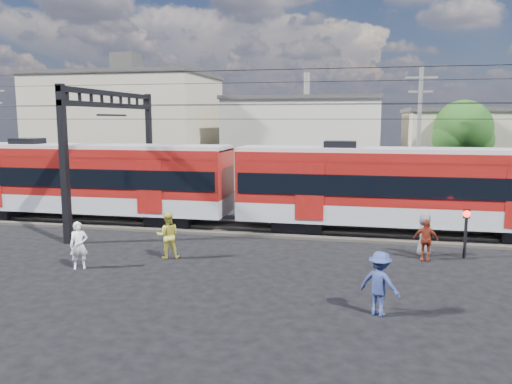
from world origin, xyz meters
TOP-DOWN VIEW (x-y plane):
  - ground at (0.00, 0.00)m, footprint 120.00×120.00m
  - track_bed at (0.00, 8.00)m, footprint 70.00×3.40m
  - rail_near at (0.00, 7.25)m, footprint 70.00×0.12m
  - rail_far at (0.00, 8.75)m, footprint 70.00×0.12m
  - commuter_train at (5.13, 8.00)m, footprint 50.30×3.08m
  - catenary at (-8.65, 8.00)m, footprint 70.00×9.30m
  - building_west at (-17.00, 24.00)m, footprint 14.28×10.20m
  - building_midwest at (-2.00, 27.00)m, footprint 12.24×12.24m
  - utility_pole_mid at (6.00, 15.00)m, footprint 1.80×0.24m
  - tree_near at (9.19, 18.09)m, footprint 3.82×3.64m
  - pedestrian_a at (-7.41, 0.16)m, footprint 0.77×0.69m
  - pedestrian_b at (-4.72, 2.16)m, footprint 1.09×0.97m
  - pedestrian_c at (3.33, -2.11)m, footprint 1.37×1.15m
  - pedestrian_d at (5.27, 3.93)m, footprint 1.02×0.57m
  - pedestrian_e at (5.30, 4.60)m, footprint 0.61×0.88m
  - crossing_signal at (6.85, 4.57)m, footprint 0.29×0.29m

SIDE VIEW (x-z plane):
  - ground at x=0.00m, z-range 0.00..0.00m
  - track_bed at x=0.00m, z-range 0.00..0.12m
  - rail_near at x=0.00m, z-range 0.12..0.24m
  - rail_far at x=0.00m, z-range 0.12..0.24m
  - pedestrian_d at x=5.27m, z-range 0.00..1.64m
  - pedestrian_e at x=5.30m, z-range 0.00..1.73m
  - pedestrian_a at x=-7.41m, z-range 0.00..1.76m
  - pedestrian_c at x=3.33m, z-range 0.00..1.84m
  - pedestrian_b at x=-4.72m, z-range 0.00..1.86m
  - crossing_signal at x=6.85m, z-range 0.38..2.37m
  - commuter_train at x=5.13m, z-range 0.31..4.49m
  - building_midwest at x=-2.00m, z-range 0.01..7.31m
  - utility_pole_mid at x=6.00m, z-range 0.28..8.78m
  - building_west at x=-17.00m, z-range 0.01..9.31m
  - tree_near at x=9.19m, z-range 1.30..8.02m
  - catenary at x=-8.65m, z-range 1.38..8.89m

